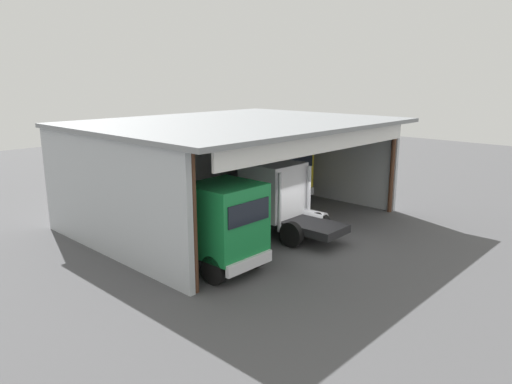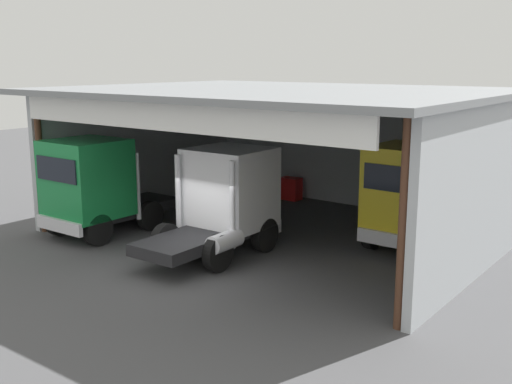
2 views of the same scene
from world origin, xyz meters
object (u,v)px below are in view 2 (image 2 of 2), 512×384
at_px(truck_green_left_bay, 94,185).
at_px(truck_white_right_bay, 225,199).
at_px(oil_drum, 382,205).
at_px(tool_cart, 291,189).
at_px(truck_yellow_center_left_bay, 415,195).

distance_m(truck_green_left_bay, truck_white_right_bay, 5.12).
height_order(oil_drum, tool_cart, tool_cart).
bearing_deg(truck_green_left_bay, truck_yellow_center_left_bay, -152.40).
bearing_deg(oil_drum, truck_yellow_center_left_bay, -51.85).
bearing_deg(truck_green_left_bay, truck_white_right_bay, -166.02).
bearing_deg(truck_green_left_bay, tool_cart, -104.62).
bearing_deg(tool_cart, truck_white_right_bay, -71.04).
distance_m(truck_white_right_bay, tool_cart, 8.35).
relative_size(oil_drum, tool_cart, 0.93).
height_order(truck_white_right_bay, tool_cart, truck_white_right_bay).
bearing_deg(tool_cart, truck_yellow_center_left_bay, -27.40).
bearing_deg(truck_white_right_bay, tool_cart, 107.66).
bearing_deg(truck_white_right_bay, oil_drum, 74.08).
xyz_separation_m(truck_green_left_bay, tool_cart, (2.27, 9.10, -1.33)).
relative_size(truck_white_right_bay, truck_yellow_center_left_bay, 1.04).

